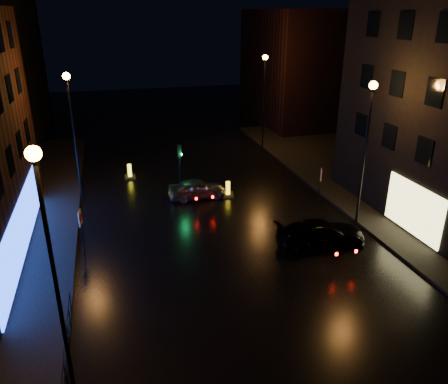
{
  "coord_description": "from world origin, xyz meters",
  "views": [
    {
      "loc": [
        -5.86,
        -14.16,
        11.64
      ],
      "look_at": [
        -0.12,
        6.54,
        2.8
      ],
      "focal_mm": 35.0,
      "sensor_mm": 36.0,
      "label": 1
    }
  ],
  "objects_px": {
    "traffic_signal": "(181,185)",
    "dark_sedan": "(321,234)",
    "bollard_far": "(130,175)",
    "bollard_near": "(228,192)",
    "road_sign_left": "(80,222)",
    "road_sign_right": "(321,177)",
    "silver_hatchback": "(197,189)"
  },
  "relations": [
    {
      "from": "silver_hatchback",
      "to": "bollard_far",
      "type": "distance_m",
      "value": 6.62
    },
    {
      "from": "bollard_far",
      "to": "road_sign_left",
      "type": "relative_size",
      "value": 0.5
    },
    {
      "from": "bollard_near",
      "to": "road_sign_right",
      "type": "height_order",
      "value": "road_sign_right"
    },
    {
      "from": "bollard_near",
      "to": "bollard_far",
      "type": "distance_m",
      "value": 8.23
    },
    {
      "from": "silver_hatchback",
      "to": "road_sign_right",
      "type": "xyz_separation_m",
      "value": [
        7.65,
        -2.83,
        1.08
      ]
    },
    {
      "from": "bollard_near",
      "to": "road_sign_left",
      "type": "height_order",
      "value": "road_sign_left"
    },
    {
      "from": "road_sign_right",
      "to": "road_sign_left",
      "type": "bearing_deg",
      "value": 35.22
    },
    {
      "from": "silver_hatchback",
      "to": "road_sign_right",
      "type": "relative_size",
      "value": 1.66
    },
    {
      "from": "road_sign_left",
      "to": "road_sign_right",
      "type": "xyz_separation_m",
      "value": [
        14.89,
        2.84,
        -0.11
      ]
    },
    {
      "from": "silver_hatchback",
      "to": "bollard_near",
      "type": "relative_size",
      "value": 2.92
    },
    {
      "from": "dark_sedan",
      "to": "road_sign_right",
      "type": "height_order",
      "value": "road_sign_right"
    },
    {
      "from": "traffic_signal",
      "to": "bollard_far",
      "type": "relative_size",
      "value": 2.8
    },
    {
      "from": "dark_sedan",
      "to": "road_sign_left",
      "type": "xyz_separation_m",
      "value": [
        -12.24,
        2.53,
        1.13
      ]
    },
    {
      "from": "traffic_signal",
      "to": "road_sign_right",
      "type": "distance_m",
      "value": 9.58
    },
    {
      "from": "dark_sedan",
      "to": "bollard_far",
      "type": "distance_m",
      "value": 16.19
    },
    {
      "from": "traffic_signal",
      "to": "silver_hatchback",
      "type": "relative_size",
      "value": 0.9
    },
    {
      "from": "traffic_signal",
      "to": "bollard_near",
      "type": "height_order",
      "value": "traffic_signal"
    },
    {
      "from": "dark_sedan",
      "to": "road_sign_right",
      "type": "xyz_separation_m",
      "value": [
        2.65,
        5.37,
        1.02
      ]
    },
    {
      "from": "traffic_signal",
      "to": "bollard_near",
      "type": "bearing_deg",
      "value": -27.9
    },
    {
      "from": "bollard_near",
      "to": "bollard_far",
      "type": "height_order",
      "value": "bollard_far"
    },
    {
      "from": "bollard_far",
      "to": "road_sign_left",
      "type": "distance_m",
      "value": 11.41
    },
    {
      "from": "dark_sedan",
      "to": "road_sign_left",
      "type": "height_order",
      "value": "road_sign_left"
    },
    {
      "from": "road_sign_left",
      "to": "dark_sedan",
      "type": "bearing_deg",
      "value": -2.24
    },
    {
      "from": "road_sign_left",
      "to": "bollard_near",
      "type": "bearing_deg",
      "value": 39.76
    },
    {
      "from": "silver_hatchback",
      "to": "bollard_near",
      "type": "xyz_separation_m",
      "value": [
        2.12,
        -0.2,
        -0.43
      ]
    },
    {
      "from": "bollard_far",
      "to": "bollard_near",
      "type": "bearing_deg",
      "value": -39.41
    },
    {
      "from": "road_sign_left",
      "to": "road_sign_right",
      "type": "relative_size",
      "value": 1.06
    },
    {
      "from": "traffic_signal",
      "to": "dark_sedan",
      "type": "bearing_deg",
      "value": -58.54
    },
    {
      "from": "road_sign_left",
      "to": "road_sign_right",
      "type": "bearing_deg",
      "value": 20.24
    },
    {
      "from": "bollard_far",
      "to": "traffic_signal",
      "type": "bearing_deg",
      "value": -48.17
    },
    {
      "from": "traffic_signal",
      "to": "bollard_far",
      "type": "xyz_separation_m",
      "value": [
        -3.23,
        3.8,
        -0.27
      ]
    },
    {
      "from": "traffic_signal",
      "to": "dark_sedan",
      "type": "xyz_separation_m",
      "value": [
        5.87,
        -9.59,
        0.2
      ]
    }
  ]
}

